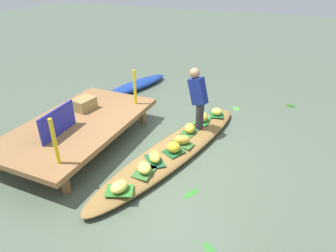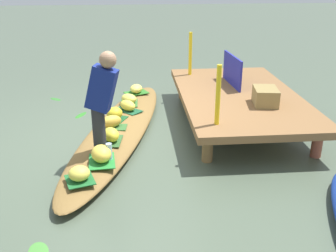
% 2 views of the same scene
% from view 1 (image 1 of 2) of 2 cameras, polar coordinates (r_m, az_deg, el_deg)
% --- Properties ---
extents(canal_water, '(40.00, 40.00, 0.00)m').
position_cam_1_polar(canal_water, '(5.55, 1.24, -5.45)').
color(canal_water, '#4B5A48').
rests_on(canal_water, ground).
extents(dock_platform, '(3.20, 1.80, 0.47)m').
position_cam_1_polar(dock_platform, '(5.94, -17.00, 0.25)').
color(dock_platform, brown).
rests_on(dock_platform, ground).
extents(vendor_boat, '(4.34, 1.80, 0.18)m').
position_cam_1_polar(vendor_boat, '(5.50, 1.25, -4.67)').
color(vendor_boat, olive).
rests_on(vendor_boat, ground).
extents(moored_boat, '(2.40, 1.15, 0.21)m').
position_cam_1_polar(moored_boat, '(8.54, -6.26, 7.86)').
color(moored_boat, navy).
rests_on(moored_boat, ground).
extents(leaf_mat_0, '(0.42, 0.29, 0.01)m').
position_cam_1_polar(leaf_mat_0, '(4.82, -4.61, -8.83)').
color(leaf_mat_0, '#34682E').
rests_on(leaf_mat_0, vendor_boat).
extents(banana_bunch_0, '(0.37, 0.35, 0.15)m').
position_cam_1_polar(banana_bunch_0, '(4.77, -4.65, -8.10)').
color(banana_bunch_0, '#E7D450').
rests_on(banana_bunch_0, vendor_boat).
extents(leaf_mat_1, '(0.41, 0.48, 0.01)m').
position_cam_1_polar(leaf_mat_1, '(4.51, -9.43, -12.29)').
color(leaf_mat_1, '#2D7025').
rests_on(leaf_mat_1, vendor_boat).
extents(banana_bunch_1, '(0.33, 0.27, 0.15)m').
position_cam_1_polar(banana_bunch_1, '(4.46, -9.51, -11.57)').
color(banana_bunch_1, '#ECDE59').
rests_on(banana_bunch_1, vendor_boat).
extents(leaf_mat_2, '(0.49, 0.49, 0.01)m').
position_cam_1_polar(leaf_mat_2, '(5.06, -2.60, -6.72)').
color(leaf_mat_2, '#1B5332').
rests_on(leaf_mat_2, vendor_boat).
extents(banana_bunch_2, '(0.37, 0.34, 0.16)m').
position_cam_1_polar(banana_bunch_2, '(5.01, -2.62, -5.98)').
color(banana_bunch_2, yellow).
rests_on(banana_bunch_2, vendor_boat).
extents(leaf_mat_3, '(0.41, 0.31, 0.01)m').
position_cam_1_polar(leaf_mat_3, '(5.90, 4.19, -1.17)').
color(leaf_mat_3, '#2F5A2A').
rests_on(leaf_mat_3, vendor_boat).
extents(banana_bunch_3, '(0.33, 0.29, 0.18)m').
position_cam_1_polar(banana_bunch_3, '(5.85, 4.22, -0.40)').
color(banana_bunch_3, yellow).
rests_on(banana_bunch_3, vendor_boat).
extents(leaf_mat_4, '(0.29, 0.46, 0.01)m').
position_cam_1_polar(leaf_mat_4, '(5.51, 2.68, -3.47)').
color(leaf_mat_4, '#33642D').
rests_on(leaf_mat_4, vendor_boat).
extents(banana_bunch_4, '(0.31, 0.36, 0.18)m').
position_cam_1_polar(banana_bunch_4, '(5.46, 2.70, -2.70)').
color(banana_bunch_4, gold).
rests_on(banana_bunch_4, vendor_boat).
extents(leaf_mat_5, '(0.44, 0.33, 0.01)m').
position_cam_1_polar(leaf_mat_5, '(6.34, 6.64, 0.99)').
color(leaf_mat_5, '#268233').
rests_on(leaf_mat_5, vendor_boat).
extents(banana_bunch_5, '(0.34, 0.29, 0.20)m').
position_cam_1_polar(banana_bunch_5, '(6.30, 6.69, 1.78)').
color(banana_bunch_5, yellow).
rests_on(banana_bunch_5, vendor_boat).
extents(leaf_mat_6, '(0.43, 0.41, 0.01)m').
position_cam_1_polar(leaf_mat_6, '(5.28, 1.08, -5.01)').
color(leaf_mat_6, '#1A5126').
rests_on(leaf_mat_6, vendor_boat).
extents(banana_bunch_6, '(0.33, 0.33, 0.19)m').
position_cam_1_polar(banana_bunch_6, '(5.23, 1.09, -4.16)').
color(banana_bunch_6, gold).
rests_on(banana_bunch_6, vendor_boat).
extents(leaf_mat_7, '(0.39, 0.37, 0.01)m').
position_cam_1_polar(leaf_mat_7, '(6.66, 9.43, 2.19)').
color(leaf_mat_7, '#1D612C').
rests_on(leaf_mat_7, vendor_boat).
extents(banana_bunch_7, '(0.30, 0.31, 0.16)m').
position_cam_1_polar(banana_bunch_7, '(6.63, 9.49, 2.80)').
color(banana_bunch_7, '#E8D74E').
rests_on(banana_bunch_7, vendor_boat).
extents(vendor_person, '(0.27, 0.44, 1.25)m').
position_cam_1_polar(vendor_person, '(5.78, 5.86, 5.88)').
color(vendor_person, '#28282D').
rests_on(vendor_person, vendor_boat).
extents(water_bottle, '(0.07, 0.07, 0.21)m').
position_cam_1_polar(water_bottle, '(6.29, 5.82, 1.81)').
color(water_bottle, '#AED3E4').
rests_on(water_bottle, vendor_boat).
extents(market_banner, '(0.90, 0.09, 0.49)m').
position_cam_1_polar(market_banner, '(5.48, -20.68, 0.77)').
color(market_banner, '#232796').
rests_on(market_banner, dock_platform).
extents(railing_post_west, '(0.06, 0.06, 0.76)m').
position_cam_1_polar(railing_post_west, '(4.61, -21.21, -2.87)').
color(railing_post_west, yellow).
rests_on(railing_post_west, dock_platform).
extents(railing_post_east, '(0.06, 0.06, 0.76)m').
position_cam_1_polar(railing_post_east, '(6.31, -6.48, 7.52)').
color(railing_post_east, yellow).
rests_on(railing_post_east, dock_platform).
extents(produce_crate, '(0.48, 0.38, 0.24)m').
position_cam_1_polar(produce_crate, '(6.36, -15.98, 4.17)').
color(produce_crate, olive).
rests_on(produce_crate, dock_platform).
extents(drifting_plant_0, '(0.32, 0.33, 0.01)m').
position_cam_1_polar(drifting_plant_0, '(8.06, 22.82, 3.63)').
color(drifting_plant_0, '#235419').
rests_on(drifting_plant_0, ground).
extents(drifting_plant_1, '(0.31, 0.25, 0.01)m').
position_cam_1_polar(drifting_plant_1, '(7.49, 13.14, 3.37)').
color(drifting_plant_1, '#458A36').
rests_on(drifting_plant_1, ground).
extents(drifting_plant_2, '(0.33, 0.23, 0.01)m').
position_cam_1_polar(drifting_plant_2, '(4.70, 4.58, -12.91)').
color(drifting_plant_2, '#2C7624').
rests_on(drifting_plant_2, ground).
extents(drifting_plant_3, '(0.25, 0.27, 0.01)m').
position_cam_1_polar(drifting_plant_3, '(4.00, 8.24, -22.76)').
color(drifting_plant_3, '#30732C').
rests_on(drifting_plant_3, ground).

